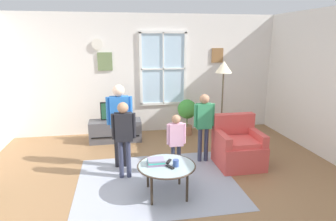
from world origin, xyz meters
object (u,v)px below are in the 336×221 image
(book_stack, at_px, (156,162))
(person_blue_shirt, at_px, (120,117))
(remote_near_books, at_px, (170,167))
(person_green_shirt, at_px, (204,120))
(tv_stand, at_px, (116,131))
(coffee_table, at_px, (166,167))
(television, at_px, (115,111))
(cup, at_px, (176,163))
(potted_plant_by_window, at_px, (187,112))
(floor_lamp, at_px, (223,76))
(armchair, at_px, (238,147))
(remote_near_cup, at_px, (169,161))
(person_black_shirt, at_px, (124,131))
(person_pink_shirt, at_px, (176,138))

(book_stack, height_order, person_blue_shirt, person_blue_shirt)
(remote_near_books, height_order, person_green_shirt, person_green_shirt)
(tv_stand, relative_size, coffee_table, 1.33)
(television, relative_size, cup, 6.18)
(television, relative_size, potted_plant_by_window, 0.71)
(television, height_order, remote_near_books, television)
(cup, bearing_deg, potted_plant_by_window, 72.81)
(tv_stand, xyz_separation_m, floor_lamp, (2.06, -0.92, 1.26))
(armchair, bearing_deg, potted_plant_by_window, 105.48)
(armchair, distance_m, remote_near_cup, 1.52)
(person_green_shirt, bearing_deg, television, 139.30)
(tv_stand, height_order, person_black_shirt, person_black_shirt)
(remote_near_books, xyz_separation_m, remote_near_cup, (0.02, 0.18, 0.00))
(book_stack, distance_m, remote_near_books, 0.23)
(armchair, relative_size, cup, 9.09)
(armchair, relative_size, potted_plant_by_window, 1.05)
(person_green_shirt, distance_m, person_black_shirt, 1.47)
(coffee_table, xyz_separation_m, remote_near_books, (0.03, -0.09, 0.04))
(remote_near_cup, height_order, person_black_shirt, person_black_shirt)
(book_stack, distance_m, remote_near_cup, 0.20)
(armchair, bearing_deg, person_blue_shirt, 171.94)
(television, height_order, person_blue_shirt, person_blue_shirt)
(book_stack, height_order, person_pink_shirt, person_pink_shirt)
(cup, bearing_deg, book_stack, 157.15)
(potted_plant_by_window, bearing_deg, remote_near_books, -108.74)
(remote_near_books, relative_size, person_pink_shirt, 0.14)
(coffee_table, xyz_separation_m, person_black_shirt, (-0.57, 0.62, 0.35))
(potted_plant_by_window, bearing_deg, person_green_shirt, -92.67)
(person_green_shirt, height_order, person_blue_shirt, person_blue_shirt)
(person_blue_shirt, relative_size, floor_lamp, 0.82)
(tv_stand, relative_size, cup, 11.53)
(remote_near_cup, relative_size, potted_plant_by_window, 0.17)
(book_stack, distance_m, person_blue_shirt, 1.18)
(television, height_order, floor_lamp, floor_lamp)
(armchair, relative_size, person_green_shirt, 0.70)
(person_black_shirt, bearing_deg, tv_stand, 94.89)
(person_pink_shirt, height_order, person_black_shirt, person_black_shirt)
(person_green_shirt, bearing_deg, cup, -124.01)
(person_pink_shirt, distance_m, person_green_shirt, 0.77)
(person_pink_shirt, bearing_deg, remote_near_books, -108.68)
(armchair, relative_size, remote_near_books, 6.21)
(book_stack, bearing_deg, floor_lamp, 43.28)
(tv_stand, bearing_deg, book_stack, -76.07)
(person_green_shirt, distance_m, person_blue_shirt, 1.47)
(book_stack, xyz_separation_m, remote_near_cup, (0.19, 0.04, -0.03))
(television, xyz_separation_m, floor_lamp, (2.06, -0.92, 0.81))
(remote_near_books, distance_m, person_black_shirt, 0.98)
(person_black_shirt, bearing_deg, remote_near_books, -49.94)
(coffee_table, height_order, remote_near_cup, remote_near_cup)
(television, distance_m, armchair, 2.68)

